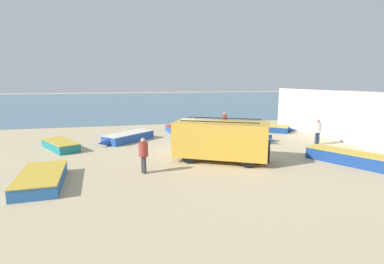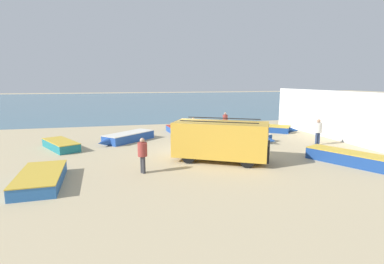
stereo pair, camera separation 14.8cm
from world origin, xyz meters
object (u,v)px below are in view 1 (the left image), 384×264
(fishing_rowboat_1, at_px, (246,136))
(fishing_rowboat_3, at_px, (269,128))
(fishing_rowboat_6, at_px, (60,145))
(fisherman_3, at_px, (193,127))
(fishing_rowboat_0, at_px, (180,130))
(fisherman_0, at_px, (225,120))
(fishing_rowboat_5, at_px, (42,178))
(parked_van, at_px, (222,140))
(fisherman_1, at_px, (143,152))
(fishing_rowboat_4, at_px, (127,137))
(fisherman_2, at_px, (318,129))
(fishing_rowboat_2, at_px, (351,158))

(fishing_rowboat_1, xyz_separation_m, fishing_rowboat_3, (3.58, 3.07, -0.03))
(fishing_rowboat_6, xyz_separation_m, fisherman_3, (9.04, 0.59, 0.74))
(fishing_rowboat_0, xyz_separation_m, fisherman_0, (4.07, 0.23, 0.72))
(fishing_rowboat_0, distance_m, fisherman_0, 4.14)
(fishing_rowboat_5, bearing_deg, parked_van, -82.16)
(fishing_rowboat_5, relative_size, fisherman_1, 2.73)
(fishing_rowboat_1, distance_m, fishing_rowboat_4, 8.77)
(fisherman_0, bearing_deg, fishing_rowboat_6, 20.33)
(fishing_rowboat_5, relative_size, fisherman_0, 2.87)
(fishing_rowboat_0, height_order, fishing_rowboat_1, fishing_rowboat_1)
(fishing_rowboat_6, xyz_separation_m, fisherman_1, (4.79, -6.56, 0.75))
(fisherman_1, xyz_separation_m, fisherman_2, (12.14, 3.53, 0.04))
(fishing_rowboat_4, height_order, fishing_rowboat_6, fishing_rowboat_4)
(fisherman_0, distance_m, fisherman_3, 5.12)
(fishing_rowboat_4, height_order, fisherman_3, fisherman_3)
(fishing_rowboat_2, height_order, fisherman_0, fisherman_0)
(parked_van, xyz_separation_m, fishing_rowboat_4, (-4.80, 6.74, -0.89))
(fisherman_3, bearing_deg, parked_van, -153.71)
(fishing_rowboat_1, xyz_separation_m, fishing_rowboat_4, (-8.62, 1.58, 0.02))
(fishing_rowboat_2, xyz_separation_m, fisherman_1, (-10.74, 1.14, 0.69))
(fishing_rowboat_4, distance_m, fisherman_3, 4.84)
(parked_van, bearing_deg, fishing_rowboat_6, 178.87)
(fishing_rowboat_1, height_order, fisherman_0, fisherman_0)
(fishing_rowboat_3, bearing_deg, parked_van, -93.59)
(fishing_rowboat_2, bearing_deg, fishing_rowboat_4, -154.76)
(fisherman_0, xyz_separation_m, fisherman_3, (-3.77, -3.46, 0.04))
(fishing_rowboat_6, relative_size, fisherman_3, 2.48)
(fishing_rowboat_4, height_order, fishing_rowboat_5, fishing_rowboat_4)
(fishing_rowboat_0, relative_size, fishing_rowboat_4, 1.08)
(fishing_rowboat_3, relative_size, fisherman_3, 2.35)
(fishing_rowboat_2, distance_m, fisherman_2, 4.93)
(parked_van, relative_size, fishing_rowboat_5, 1.16)
(fisherman_1, height_order, fisherman_3, fisherman_1)
(fishing_rowboat_0, height_order, fisherman_0, fisherman_0)
(fisherman_0, xyz_separation_m, fisherman_1, (-8.02, -10.60, 0.05))
(fisherman_0, height_order, fisherman_2, fisherman_2)
(fishing_rowboat_1, bearing_deg, fishing_rowboat_4, -128.62)
(fishing_rowboat_4, height_order, fisherman_1, fisherman_1)
(fishing_rowboat_1, relative_size, fishing_rowboat_6, 1.06)
(fishing_rowboat_4, xyz_separation_m, fisherman_3, (4.73, -0.78, 0.70))
(fishing_rowboat_1, distance_m, fisherman_3, 4.04)
(parked_van, relative_size, fishing_rowboat_1, 1.22)
(fishing_rowboat_4, bearing_deg, fishing_rowboat_3, 144.79)
(parked_van, distance_m, fishing_rowboat_3, 11.11)
(fishing_rowboat_2, height_order, fishing_rowboat_4, fishing_rowboat_2)
(fishing_rowboat_2, distance_m, fisherman_1, 10.83)
(fisherman_3, bearing_deg, fishing_rowboat_1, -76.09)
(fishing_rowboat_0, distance_m, fisherman_2, 10.70)
(fishing_rowboat_5, distance_m, fisherman_2, 16.99)
(fishing_rowboat_4, distance_m, fisherman_2, 13.38)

